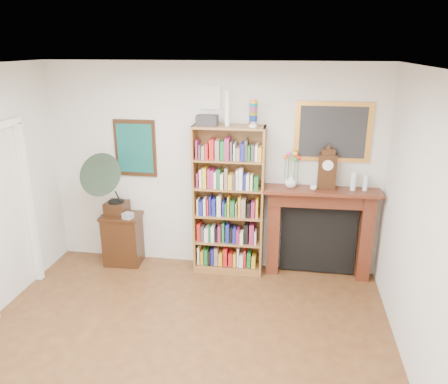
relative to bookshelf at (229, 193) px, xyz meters
name	(u,v)px	position (x,y,z in m)	size (l,w,h in m)	color
room	(155,251)	(-0.26, -2.31, 0.27)	(4.51, 5.01, 2.81)	#4A2816
door_casing	(3,202)	(-2.47, -1.11, 0.13)	(0.08, 1.02, 2.17)	white
teal_poster	(135,148)	(-1.31, 0.17, 0.52)	(0.58, 0.04, 0.78)	black
small_picture	(210,97)	(-0.26, 0.17, 1.22)	(0.26, 0.04, 0.30)	white
gilt_painting	(333,132)	(1.29, 0.17, 0.82)	(0.95, 0.04, 0.75)	#C78433
bookshelf	(229,193)	(0.00, 0.00, 0.00)	(0.93, 0.34, 2.33)	brown
side_cabinet	(123,239)	(-1.51, -0.03, -0.76)	(0.54, 0.40, 0.74)	black
fireplace	(319,224)	(1.20, 0.08, -0.39)	(1.48, 0.39, 1.24)	#431E0F
gramophone	(110,181)	(-1.58, -0.16, 0.14)	(0.61, 0.74, 0.94)	black
cd_stack	(128,216)	(-1.36, -0.14, -0.35)	(0.12, 0.12, 0.08)	#ABABB8
mantel_clock	(327,170)	(1.25, 0.04, 0.36)	(0.23, 0.13, 0.52)	black
flower_vase	(291,181)	(0.80, 0.04, 0.20)	(0.17, 0.17, 0.17)	silver
teacup	(314,187)	(1.09, -0.04, 0.15)	(0.09, 0.09, 0.07)	silver
bottle_left	(353,181)	(1.58, 0.05, 0.23)	(0.07, 0.07, 0.24)	silver
bottle_right	(365,183)	(1.73, 0.06, 0.21)	(0.06, 0.06, 0.20)	silver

